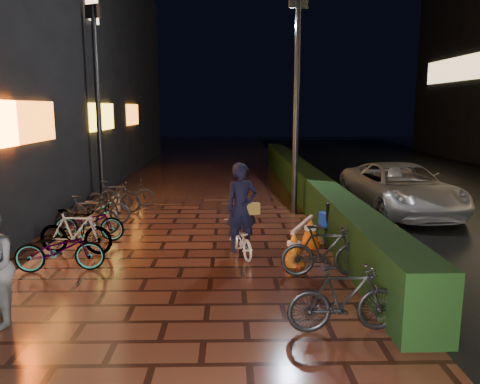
{
  "coord_description": "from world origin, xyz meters",
  "views": [
    {
      "loc": [
        0.9,
        -7.15,
        2.91
      ],
      "look_at": [
        1.11,
        2.84,
        1.1
      ],
      "focal_mm": 35.0,
      "sensor_mm": 36.0,
      "label": 1
    }
  ],
  "objects_px": {
    "cyclist": "(241,222)",
    "traffic_barrier": "(302,239)",
    "cart_assembly": "(330,221)",
    "van": "(400,188)"
  },
  "relations": [
    {
      "from": "van",
      "to": "cart_assembly",
      "type": "xyz_separation_m",
      "value": [
        -2.65,
        -3.14,
        -0.18
      ]
    },
    {
      "from": "cyclist",
      "to": "cart_assembly",
      "type": "xyz_separation_m",
      "value": [
        1.94,
        0.84,
        -0.19
      ]
    },
    {
      "from": "van",
      "to": "traffic_barrier",
      "type": "height_order",
      "value": "van"
    },
    {
      "from": "van",
      "to": "traffic_barrier",
      "type": "distance_m",
      "value": 5.19
    },
    {
      "from": "traffic_barrier",
      "to": "cart_assembly",
      "type": "xyz_separation_m",
      "value": [
        0.71,
        0.8,
        0.17
      ]
    },
    {
      "from": "van",
      "to": "cyclist",
      "type": "bearing_deg",
      "value": -142.89
    },
    {
      "from": "cyclist",
      "to": "traffic_barrier",
      "type": "height_order",
      "value": "cyclist"
    },
    {
      "from": "van",
      "to": "traffic_barrier",
      "type": "bearing_deg",
      "value": -134.27
    },
    {
      "from": "cyclist",
      "to": "traffic_barrier",
      "type": "xyz_separation_m",
      "value": [
        1.23,
        0.04,
        -0.36
      ]
    },
    {
      "from": "cyclist",
      "to": "cart_assembly",
      "type": "distance_m",
      "value": 2.12
    }
  ]
}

